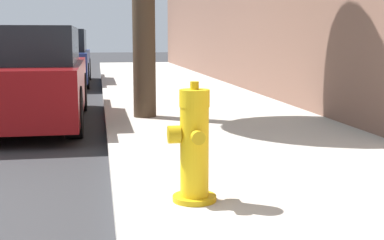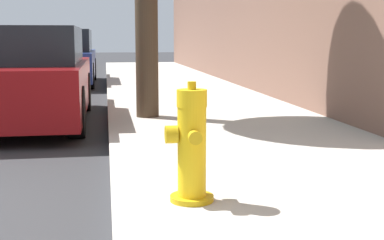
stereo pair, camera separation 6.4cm
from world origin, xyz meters
name	(u,v)px [view 1 (the left image)]	position (x,y,z in m)	size (l,w,h in m)	color
sidewalk_slab	(346,215)	(3.48, 0.00, 0.06)	(2.91, 40.00, 0.12)	#B7B2A8
fire_hydrant	(194,147)	(2.54, 0.28, 0.48)	(0.32, 0.32, 0.78)	#C39C11
parked_car_near	(15,78)	(0.83, 4.49, 0.64)	(1.85, 3.86, 1.32)	maroon
parked_car_mid	(54,58)	(0.87, 10.74, 0.66)	(1.74, 4.27, 1.37)	navy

